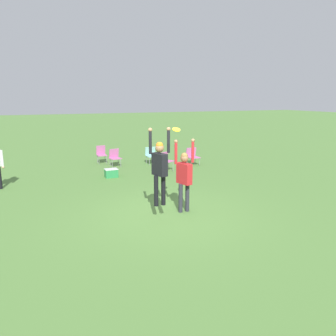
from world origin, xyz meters
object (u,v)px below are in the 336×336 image
at_px(camping_chair_2, 192,155).
at_px(cooler_box, 111,173).
at_px(person_jumping, 160,165).
at_px(camping_chair_4, 151,154).
at_px(camping_chair_1, 165,159).
at_px(camping_chair_3, 101,153).
at_px(person_defending, 184,174).
at_px(frisbee, 176,130).
at_px(camping_chair_0, 115,156).

bearing_deg(camping_chair_2, cooler_box, 9.58).
distance_m(person_jumping, camping_chair_4, 7.67).
bearing_deg(camping_chair_4, camping_chair_1, 93.76).
bearing_deg(person_jumping, camping_chair_3, -16.86).
height_order(person_defending, frisbee, frisbee).
distance_m(camping_chair_0, cooler_box, 2.24).
height_order(frisbee, camping_chair_0, frisbee).
height_order(frisbee, camping_chair_1, frisbee).
xyz_separation_m(person_defending, camping_chair_2, (3.38, 5.95, -0.66)).
height_order(frisbee, cooler_box, frisbee).
bearing_deg(cooler_box, camping_chair_4, 38.26).
distance_m(camping_chair_1, camping_chair_2, 1.84).
bearing_deg(cooler_box, frisbee, -81.97).
bearing_deg(camping_chair_2, person_defending, 57.24).
xyz_separation_m(person_jumping, frisbee, (0.62, 0.29, 0.89)).
xyz_separation_m(camping_chair_2, camping_chair_4, (-1.77, 1.02, 0.01)).
bearing_deg(camping_chair_1, camping_chair_3, -79.54).
bearing_deg(camping_chair_0, camping_chair_3, -80.10).
bearing_deg(person_defending, camping_chair_0, 166.34).
bearing_deg(camping_chair_0, person_defending, 79.55).
distance_m(person_jumping, camping_chair_2, 7.56).
distance_m(camping_chair_1, cooler_box, 2.62).
distance_m(person_jumping, frisbee, 1.12).
height_order(person_jumping, person_defending, person_jumping).
relative_size(camping_chair_1, camping_chair_2, 0.99).
height_order(camping_chair_1, camping_chair_4, camping_chair_4).
bearing_deg(person_jumping, frisbee, -79.99).
relative_size(person_defending, frisbee, 9.50).
relative_size(person_jumping, camping_chair_3, 2.40).
bearing_deg(camping_chair_4, camping_chair_2, 152.08).
distance_m(person_defending, camping_chair_1, 5.59).
relative_size(camping_chair_0, camping_chair_1, 1.02).
height_order(person_defending, camping_chair_4, person_defending).
distance_m(camping_chair_0, camping_chair_2, 3.78).
bearing_deg(person_jumping, camping_chair_4, -34.28).
distance_m(frisbee, camping_chair_2, 7.17).
relative_size(person_defending, camping_chair_1, 2.59).
height_order(person_jumping, camping_chair_3, person_jumping).
xyz_separation_m(camping_chair_1, camping_chair_4, (-0.05, 1.67, -0.02)).
bearing_deg(camping_chair_3, camping_chair_2, 150.99).
distance_m(frisbee, camping_chair_3, 8.27).
height_order(camping_chair_0, cooler_box, camping_chair_0).
relative_size(person_jumping, person_defending, 1.00).
height_order(person_jumping, frisbee, person_jumping).
distance_m(camping_chair_0, camping_chair_1, 2.59).
bearing_deg(camping_chair_3, camping_chair_1, 128.57).
height_order(camping_chair_2, camping_chair_3, camping_chair_3).
bearing_deg(person_defending, camping_chair_2, 134.92).
distance_m(frisbee, cooler_box, 5.43).
bearing_deg(camping_chair_4, cooler_box, 40.18).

